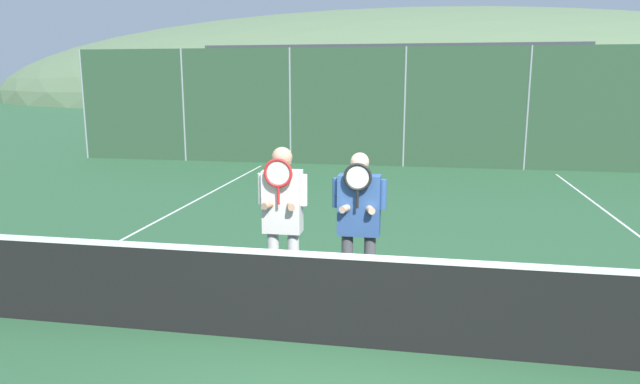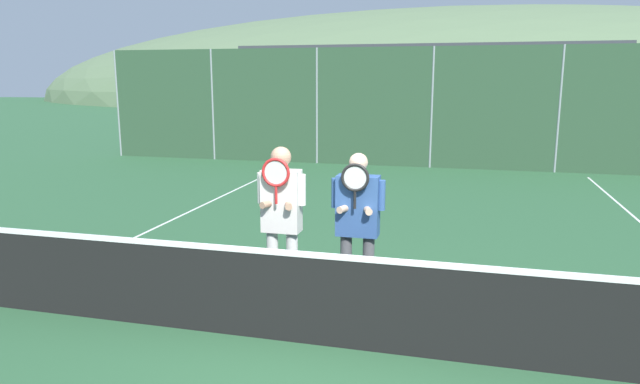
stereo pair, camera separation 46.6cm
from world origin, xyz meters
TOP-DOWN VIEW (x-y plane):
  - ground_plane at (0.00, 0.00)m, footprint 120.00×120.00m
  - hill_distant at (0.00, 62.71)m, footprint 101.88×56.60m
  - clubhouse_building at (-0.90, 20.52)m, footprint 15.02×5.50m
  - fence_back at (0.00, 11.68)m, footprint 20.43×0.06m
  - tennis_net at (0.00, 0.00)m, footprint 11.12×0.09m
  - court_line_left_sideline at (-4.14, 3.00)m, footprint 0.05×16.00m
  - player_leftmost at (-0.91, 0.85)m, footprint 0.56×0.34m
  - player_center_left at (-0.08, 1.01)m, footprint 0.60×0.34m
  - car_far_left at (-5.83, 14.53)m, footprint 4.64×2.01m
  - car_left_of_center at (-0.36, 14.94)m, footprint 4.78×1.99m
  - car_center at (5.13, 14.86)m, footprint 4.66×1.92m

SIDE VIEW (x-z plane):
  - ground_plane at x=0.00m, z-range 0.00..0.00m
  - hill_distant at x=0.00m, z-range -9.90..9.90m
  - court_line_left_sideline at x=-4.14m, z-range 0.00..0.01m
  - tennis_net at x=0.00m, z-range -0.03..1.01m
  - car_left_of_center at x=-0.36m, z-range 0.02..1.83m
  - car_center at x=5.13m, z-range 0.01..1.86m
  - car_far_left at x=-5.83m, z-range 0.01..1.91m
  - player_center_left at x=-0.08m, z-range 0.16..1.93m
  - player_leftmost at x=-0.91m, z-range 0.18..2.01m
  - fence_back at x=0.00m, z-range 0.00..3.43m
  - clubhouse_building at x=-0.90m, z-range 0.02..3.88m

